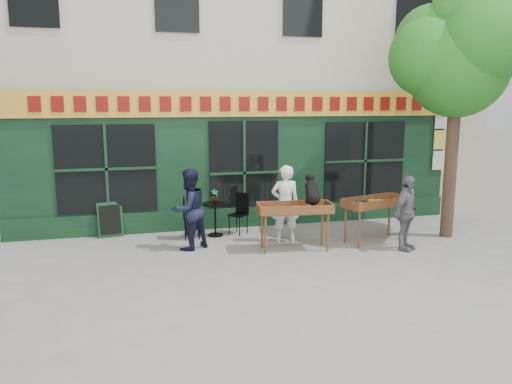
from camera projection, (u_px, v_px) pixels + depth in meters
The scene contains 14 objects.
ground at pixel (270, 254), 10.14m from camera, with size 80.00×80.00×0.00m, color slate.
building at pixel (216, 37), 14.95m from camera, with size 14.00×7.26×10.00m.
street_tree at pixel (458, 52), 10.83m from camera, with size 3.05×2.90×5.60m.
book_cart_center at pixel (295, 211), 10.28m from camera, with size 1.56×0.78×0.99m.
dog at pixel (312, 189), 10.24m from camera, with size 0.34×0.60×0.60m, color black, non-canonical shape.
woman at pixel (285, 204), 10.90m from camera, with size 0.62×0.41×1.70m, color white.
book_cart_right at pixel (376, 205), 10.91m from camera, with size 1.61×1.00×0.99m.
man_right at pixel (406, 213), 10.28m from camera, with size 0.92×0.38×1.57m, color slate.
bistro_table at pixel (215, 213), 11.42m from camera, with size 0.60×0.60×0.76m.
bistro_chair_left at pixel (188, 215), 11.17m from camera, with size 0.39×0.38×0.95m.
bistro_chair_right at pixel (240, 210), 11.67m from camera, with size 0.51×0.51×0.95m.
potted_plant at pixel (215, 196), 11.35m from camera, with size 0.17×0.12×0.33m, color gray.
man_left at pixel (189, 209), 10.33m from camera, with size 0.83×0.64×1.70m, color black.
chalkboard at pixel (110, 220), 11.37m from camera, with size 0.58×0.28×0.79m.
Camera 1 is at (-2.74, -9.37, 3.03)m, focal length 35.00 mm.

